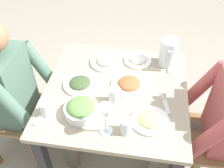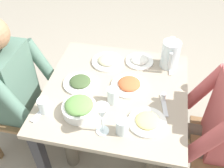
{
  "view_description": "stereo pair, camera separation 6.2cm",
  "coord_description": "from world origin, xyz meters",
  "px_view_note": "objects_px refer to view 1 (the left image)",
  "views": [
    {
      "loc": [
        1.12,
        0.15,
        1.83
      ],
      "look_at": [
        -0.05,
        -0.03,
        0.7
      ],
      "focal_mm": 41.1,
      "sensor_mm": 36.0,
      "label": 1
    },
    {
      "loc": [
        1.11,
        0.21,
        1.83
      ],
      "look_at": [
        -0.05,
        -0.03,
        0.7
      ],
      "focal_mm": 41.1,
      "sensor_mm": 36.0,
      "label": 2
    }
  ],
  "objects_px": {
    "salad_bowl": "(81,109)",
    "water_glass_far_right": "(126,126)",
    "water_pitcher": "(168,53)",
    "plate_rice_curry": "(129,84)",
    "plate_yoghurt": "(138,59)",
    "diner_near": "(25,95)",
    "water_glass_near_left": "(114,96)",
    "diner_far": "(212,119)",
    "chair_near": "(2,106)",
    "salt_shaker": "(164,95)",
    "dining_table": "(116,103)",
    "plate_fries": "(150,120)",
    "water_glass_center": "(46,108)",
    "plate_beans": "(106,61)",
    "wine_glass": "(106,114)",
    "plate_dolmas": "(80,83)"
  },
  "relations": [
    {
      "from": "plate_dolmas",
      "to": "water_glass_center",
      "type": "xyz_separation_m",
      "value": [
        0.26,
        -0.13,
        0.03
      ]
    },
    {
      "from": "dining_table",
      "to": "wine_glass",
      "type": "relative_size",
      "value": 4.48
    },
    {
      "from": "chair_near",
      "to": "water_glass_center",
      "type": "xyz_separation_m",
      "value": [
        0.19,
        0.44,
        0.27
      ]
    },
    {
      "from": "plate_rice_curry",
      "to": "plate_yoghurt",
      "type": "relative_size",
      "value": 1.19
    },
    {
      "from": "salad_bowl",
      "to": "wine_glass",
      "type": "relative_size",
      "value": 0.99
    },
    {
      "from": "chair_near",
      "to": "water_glass_far_right",
      "type": "xyz_separation_m",
      "value": [
        0.24,
        0.89,
        0.27
      ]
    },
    {
      "from": "plate_dolmas",
      "to": "salt_shaker",
      "type": "distance_m",
      "value": 0.52
    },
    {
      "from": "diner_near",
      "to": "plate_rice_curry",
      "type": "distance_m",
      "value": 0.69
    },
    {
      "from": "chair_near",
      "to": "water_pitcher",
      "type": "bearing_deg",
      "value": 108.34
    },
    {
      "from": "plate_fries",
      "to": "water_glass_near_left",
      "type": "distance_m",
      "value": 0.25
    },
    {
      "from": "dining_table",
      "to": "water_glass_far_right",
      "type": "relative_size",
      "value": 9.25
    },
    {
      "from": "diner_far",
      "to": "salad_bowl",
      "type": "height_order",
      "value": "diner_far"
    },
    {
      "from": "salad_bowl",
      "to": "water_glass_center",
      "type": "relative_size",
      "value": 2.18
    },
    {
      "from": "salad_bowl",
      "to": "water_pitcher",
      "type": "bearing_deg",
      "value": 138.28
    },
    {
      "from": "plate_yoghurt",
      "to": "water_glass_near_left",
      "type": "distance_m",
      "value": 0.42
    },
    {
      "from": "chair_near",
      "to": "plate_yoghurt",
      "type": "bearing_deg",
      "value": 111.91
    },
    {
      "from": "plate_beans",
      "to": "plate_dolmas",
      "type": "relative_size",
      "value": 1.02
    },
    {
      "from": "plate_yoghurt",
      "to": "water_glass_far_right",
      "type": "xyz_separation_m",
      "value": [
        0.61,
        -0.01,
        0.03
      ]
    },
    {
      "from": "salad_bowl",
      "to": "plate_beans",
      "type": "xyz_separation_m",
      "value": [
        -0.47,
        0.05,
        -0.03
      ]
    },
    {
      "from": "water_pitcher",
      "to": "plate_beans",
      "type": "height_order",
      "value": "water_pitcher"
    },
    {
      "from": "salad_bowl",
      "to": "plate_yoghurt",
      "type": "relative_size",
      "value": 1.02
    },
    {
      "from": "plate_fries",
      "to": "salt_shaker",
      "type": "distance_m",
      "value": 0.2
    },
    {
      "from": "water_glass_near_left",
      "to": "water_glass_center",
      "type": "height_order",
      "value": "water_glass_near_left"
    },
    {
      "from": "diner_far",
      "to": "water_glass_far_right",
      "type": "height_order",
      "value": "diner_far"
    },
    {
      "from": "dining_table",
      "to": "plate_fries",
      "type": "xyz_separation_m",
      "value": [
        0.21,
        0.22,
        0.13
      ]
    },
    {
      "from": "dining_table",
      "to": "water_glass_near_left",
      "type": "xyz_separation_m",
      "value": [
        0.1,
        0.01,
        0.17
      ]
    },
    {
      "from": "water_pitcher",
      "to": "plate_rice_curry",
      "type": "relative_size",
      "value": 0.84
    },
    {
      "from": "dining_table",
      "to": "salad_bowl",
      "type": "relative_size",
      "value": 4.53
    },
    {
      "from": "salad_bowl",
      "to": "water_glass_far_right",
      "type": "relative_size",
      "value": 2.04
    },
    {
      "from": "plate_yoghurt",
      "to": "wine_glass",
      "type": "xyz_separation_m",
      "value": [
        0.62,
        -0.12,
        0.12
      ]
    },
    {
      "from": "diner_near",
      "to": "plate_yoghurt",
      "type": "relative_size",
      "value": 6.07
    },
    {
      "from": "water_glass_near_left",
      "to": "diner_far",
      "type": "bearing_deg",
      "value": 92.43
    },
    {
      "from": "plate_beans",
      "to": "water_glass_center",
      "type": "relative_size",
      "value": 2.46
    },
    {
      "from": "water_pitcher",
      "to": "water_glass_near_left",
      "type": "height_order",
      "value": "water_pitcher"
    },
    {
      "from": "chair_near",
      "to": "water_glass_near_left",
      "type": "height_order",
      "value": "chair_near"
    },
    {
      "from": "plate_fries",
      "to": "plate_yoghurt",
      "type": "xyz_separation_m",
      "value": [
        -0.52,
        -0.11,
        0.0
      ]
    },
    {
      "from": "plate_fries",
      "to": "water_glass_near_left",
      "type": "height_order",
      "value": "water_glass_near_left"
    },
    {
      "from": "dining_table",
      "to": "diner_near",
      "type": "xyz_separation_m",
      "value": [
        0.06,
        -0.59,
        0.04
      ]
    },
    {
      "from": "plate_rice_curry",
      "to": "water_glass_near_left",
      "type": "distance_m",
      "value": 0.17
    },
    {
      "from": "plate_yoghurt",
      "to": "water_glass_near_left",
      "type": "xyz_separation_m",
      "value": [
        0.4,
        -0.1,
        0.03
      ]
    },
    {
      "from": "plate_dolmas",
      "to": "water_glass_center",
      "type": "relative_size",
      "value": 2.42
    },
    {
      "from": "plate_yoghurt",
      "to": "water_glass_far_right",
      "type": "height_order",
      "value": "water_glass_far_right"
    },
    {
      "from": "plate_fries",
      "to": "diner_near",
      "type": "bearing_deg",
      "value": -100.83
    },
    {
      "from": "plate_yoghurt",
      "to": "water_glass_far_right",
      "type": "bearing_deg",
      "value": -1.28
    },
    {
      "from": "diner_far",
      "to": "wine_glass",
      "type": "bearing_deg",
      "value": -67.77
    },
    {
      "from": "chair_near",
      "to": "salt_shaker",
      "type": "xyz_separation_m",
      "value": [
        -0.03,
        1.09,
        0.25
      ]
    },
    {
      "from": "dining_table",
      "to": "water_glass_near_left",
      "type": "relative_size",
      "value": 8.5
    },
    {
      "from": "plate_fries",
      "to": "water_glass_far_right",
      "type": "height_order",
      "value": "water_glass_far_right"
    },
    {
      "from": "salad_bowl",
      "to": "salt_shaker",
      "type": "bearing_deg",
      "value": 113.28
    },
    {
      "from": "wine_glass",
      "to": "chair_near",
      "type": "bearing_deg",
      "value": -108.17
    }
  ]
}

